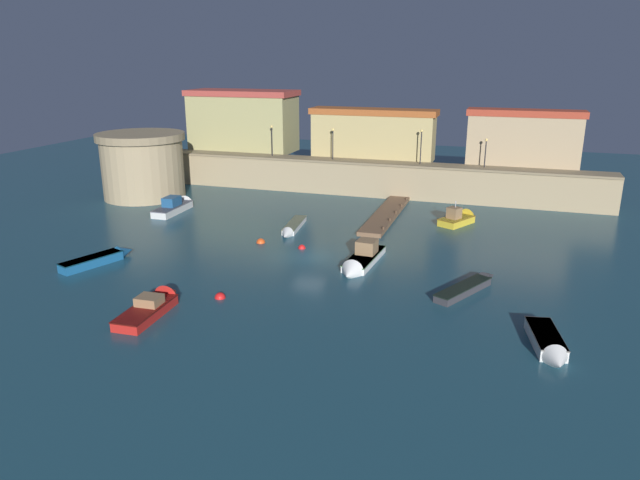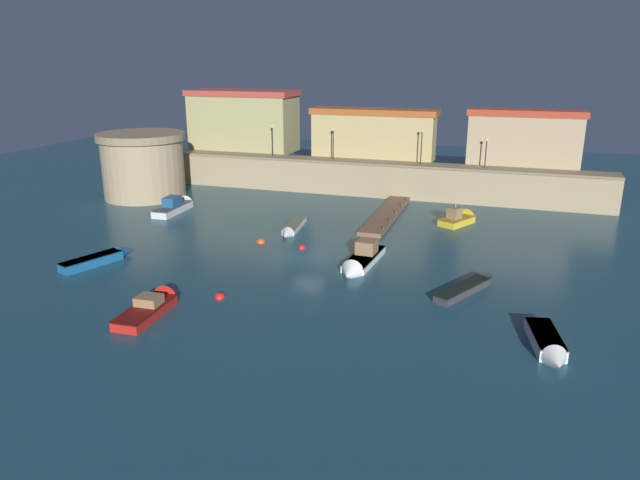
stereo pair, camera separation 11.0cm
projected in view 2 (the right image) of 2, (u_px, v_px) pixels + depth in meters
ground_plane at (309, 257)px, 47.87m from camera, size 131.20×131.20×0.00m
quay_wall at (374, 178)px, 68.32m from camera, size 51.95×3.00×3.98m
old_town_backdrop at (330, 127)px, 72.04m from camera, size 47.60×6.10×7.70m
fortress_tower at (143, 165)px, 66.98m from camera, size 9.83×9.83×7.36m
pier_dock at (386, 215)px, 59.77m from camera, size 2.23×15.12×0.70m
quay_lamp_0 at (272, 136)px, 70.75m from camera, size 0.32×0.32×3.68m
quay_lamp_1 at (333, 139)px, 68.48m from camera, size 0.32×0.32×3.62m
quay_lamp_2 at (422, 141)px, 65.39m from camera, size 0.32×0.32×3.87m
quay_lamp_3 at (486, 148)px, 63.44m from camera, size 0.32×0.32×3.15m
moored_boat_0 at (155, 304)px, 37.77m from camera, size 2.07×6.37×1.75m
moored_boat_1 at (470, 286)px, 41.03m from camera, size 4.14×6.69×1.07m
moored_boat_2 at (101, 258)px, 46.38m from camera, size 3.25×6.34×1.19m
moored_boat_3 at (461, 218)px, 57.30m from camera, size 3.84×5.03×2.90m
moored_boat_4 at (292, 228)px, 54.85m from camera, size 1.93×6.78×1.10m
moored_boat_5 at (548, 345)px, 32.43m from camera, size 2.43×5.57×1.40m
moored_boat_6 at (360, 261)px, 45.62m from camera, size 2.28×7.45×2.23m
moored_boat_7 at (177, 206)px, 61.95m from camera, size 1.90×7.01×2.15m
mooring_buoy_0 at (220, 298)px, 39.79m from camera, size 0.74×0.74×0.74m
mooring_buoy_1 at (302, 248)px, 49.97m from camera, size 0.63×0.63×0.63m
mooring_buoy_2 at (261, 243)px, 51.47m from camera, size 0.77×0.77×0.77m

